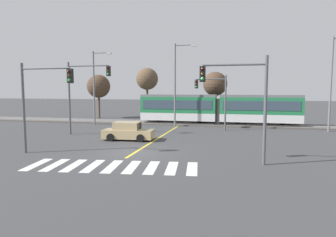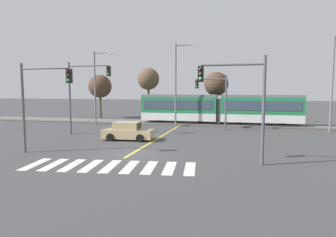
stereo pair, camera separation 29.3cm
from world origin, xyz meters
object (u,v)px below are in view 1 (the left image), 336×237
(street_lamp_west, at_px, (96,83))
(bare_tree_east, at_px, (215,84))
(light_rail_tram, at_px, (218,108))
(bare_tree_far_west, at_px, (99,86))
(street_lamp_centre, at_px, (177,80))
(street_lamp_east, at_px, (334,78))
(traffic_light_far_right, at_px, (215,94))
(traffic_light_near_left, at_px, (40,94))
(traffic_light_near_right, at_px, (243,94))
(traffic_light_mid_left, at_px, (82,87))
(sedan_crossing, at_px, (128,132))
(bare_tree_west, at_px, (147,79))

(street_lamp_west, bearing_deg, bare_tree_east, 27.08)
(light_rail_tram, distance_m, bare_tree_far_west, 18.27)
(street_lamp_centre, distance_m, street_lamp_east, 15.89)
(light_rail_tram, bearing_deg, traffic_light_far_right, -91.20)
(bare_tree_far_west, relative_size, bare_tree_east, 0.98)
(traffic_light_near_left, distance_m, street_lamp_west, 16.19)
(light_rail_tram, relative_size, street_lamp_west, 2.13)
(street_lamp_centre, bearing_deg, street_lamp_east, -1.75)
(traffic_light_near_right, relative_size, traffic_light_mid_left, 0.90)
(street_lamp_centre, height_order, bare_tree_east, street_lamp_centre)
(street_lamp_west, bearing_deg, traffic_light_mid_left, -72.19)
(traffic_light_far_right, height_order, street_lamp_west, street_lamp_west)
(sedan_crossing, relative_size, traffic_light_near_left, 0.72)
(light_rail_tram, relative_size, traffic_light_far_right, 3.26)
(traffic_light_mid_left, bearing_deg, street_lamp_centre, 47.28)
(bare_tree_east, bearing_deg, light_rail_tram, -80.03)
(bare_tree_far_west, bearing_deg, bare_tree_west, 2.01)
(traffic_light_mid_left, bearing_deg, traffic_light_far_right, 27.08)
(sedan_crossing, relative_size, bare_tree_west, 0.59)
(light_rail_tram, xyz_separation_m, bare_tree_east, (-0.69, 3.92, 2.85))
(sedan_crossing, distance_m, bare_tree_east, 17.80)
(sedan_crossing, distance_m, traffic_light_near_right, 11.50)
(traffic_light_near_right, distance_m, street_lamp_centre, 17.33)
(bare_tree_east, bearing_deg, street_lamp_west, -152.92)
(traffic_light_far_right, bearing_deg, traffic_light_mid_left, -152.92)
(traffic_light_near_left, distance_m, bare_tree_east, 24.57)
(traffic_light_far_right, distance_m, street_lamp_west, 14.25)
(traffic_light_far_right, height_order, bare_tree_west, bare_tree_west)
(bare_tree_west, bearing_deg, bare_tree_east, -5.08)
(traffic_light_near_left, height_order, street_lamp_east, street_lamp_east)
(sedan_crossing, xyz_separation_m, traffic_light_far_right, (6.57, 7.75, 3.05))
(traffic_light_mid_left, height_order, bare_tree_east, traffic_light_mid_left)
(traffic_light_mid_left, bearing_deg, bare_tree_west, 84.14)
(traffic_light_near_right, distance_m, traffic_light_mid_left, 16.31)
(light_rail_tram, xyz_separation_m, traffic_light_near_left, (-10.31, -18.67, 1.92))
(street_lamp_west, distance_m, bare_tree_west, 8.75)
(street_lamp_east, bearing_deg, traffic_light_far_right, -172.76)
(traffic_light_mid_left, height_order, street_lamp_east, street_lamp_east)
(street_lamp_east, bearing_deg, traffic_light_near_left, -144.37)
(traffic_light_near_right, height_order, traffic_light_far_right, traffic_light_near_right)
(sedan_crossing, distance_m, traffic_light_far_right, 10.61)
(traffic_light_far_right, distance_m, bare_tree_far_west, 19.65)
(street_lamp_centre, xyz_separation_m, bare_tree_east, (3.78, 6.53, -0.37))
(traffic_light_far_right, height_order, bare_tree_east, bare_tree_east)
(traffic_light_mid_left, xyz_separation_m, bare_tree_east, (11.09, 14.45, 0.41))
(traffic_light_near_right, relative_size, bare_tree_far_west, 0.96)
(street_lamp_east, bearing_deg, sedan_crossing, -153.01)
(traffic_light_far_right, relative_size, bare_tree_far_west, 0.89)
(light_rail_tram, distance_m, street_lamp_west, 14.80)
(traffic_light_near_left, relative_size, bare_tree_far_west, 0.94)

